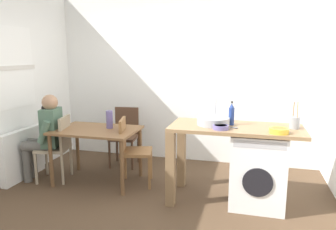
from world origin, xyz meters
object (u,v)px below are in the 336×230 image
object	(u,v)px
chair_opposite	(131,148)
washing_machine	(258,169)
chair_spare_by_wall	(125,133)
seated_person	(46,133)
bottle_tall_green	(231,114)
colander	(279,130)
utensil_crock	(295,122)
dining_table	(97,136)
vase	(109,119)
chair_person_seat	(58,144)
mixing_bowl	(221,127)

from	to	relation	value
chair_opposite	washing_machine	xyz separation A→B (m)	(1.63, -0.18, -0.08)
chair_spare_by_wall	seated_person	distance (m)	1.21
bottle_tall_green	chair_opposite	bearing A→B (deg)	174.86
bottle_tall_green	washing_machine	bearing A→B (deg)	-11.17
washing_machine	colander	xyz separation A→B (m)	(0.19, -0.22, 0.52)
colander	seated_person	bearing A→B (deg)	175.28
seated_person	utensil_crock	size ratio (longest dim) A/B	4.01
chair_opposite	washing_machine	distance (m)	1.64
bottle_tall_green	seated_person	bearing A→B (deg)	-179.22
dining_table	vase	size ratio (longest dim) A/B	4.58
bottle_tall_green	colander	size ratio (longest dim) A/B	1.39
seated_person	vase	size ratio (longest dim) A/B	4.99
dining_table	utensil_crock	bearing A→B (deg)	-2.25
chair_spare_by_wall	utensil_crock	xyz separation A→B (m)	(2.38, -0.87, 0.48)
chair_person_seat	washing_machine	bearing A→B (deg)	-104.78
colander	dining_table	bearing A→B (deg)	170.90
chair_person_seat	bottle_tall_green	xyz separation A→B (m)	(2.33, -0.00, 0.54)
mixing_bowl	chair_opposite	bearing A→B (deg)	162.62
dining_table	mixing_bowl	world-z (taller)	mixing_bowl
chair_opposite	mixing_bowl	xyz separation A→B (m)	(1.21, -0.38, 0.44)
chair_opposite	utensil_crock	size ratio (longest dim) A/B	3.00
utensil_crock	colander	size ratio (longest dim) A/B	1.50
seated_person	bottle_tall_green	distance (m)	2.52
seated_person	vase	bearing A→B (deg)	-88.90
chair_opposite	vase	xyz separation A→B (m)	(-0.33, 0.07, 0.35)
dining_table	seated_person	distance (m)	0.71
dining_table	mixing_bowl	size ratio (longest dim) A/B	6.32
bottle_tall_green	mixing_bowl	world-z (taller)	bottle_tall_green
chair_person_seat	colander	xyz separation A→B (m)	(2.84, -0.28, 0.44)
chair_person_seat	chair_spare_by_wall	xyz separation A→B (m)	(0.64, 0.86, 0.00)
bottle_tall_green	mixing_bowl	distance (m)	0.30
chair_spare_by_wall	bottle_tall_green	xyz separation A→B (m)	(1.69, -0.86, 0.54)
chair_person_seat	bottle_tall_green	world-z (taller)	bottle_tall_green
washing_machine	bottle_tall_green	distance (m)	0.70
mixing_bowl	utensil_crock	size ratio (longest dim) A/B	0.58
dining_table	chair_opposite	size ratio (longest dim) A/B	1.22
seated_person	mixing_bowl	size ratio (longest dim) A/B	6.90
chair_spare_by_wall	washing_machine	world-z (taller)	chair_spare_by_wall
mixing_bowl	vase	distance (m)	1.60
chair_person_seat	colander	world-z (taller)	colander
bottle_tall_green	utensil_crock	xyz separation A→B (m)	(0.69, -0.01, -0.06)
chair_opposite	colander	world-z (taller)	colander
bottle_tall_green	mixing_bowl	bearing A→B (deg)	-110.21
washing_machine	vase	bearing A→B (deg)	172.73
dining_table	mixing_bowl	distance (m)	1.75
chair_spare_by_wall	seated_person	xyz separation A→B (m)	(-0.80, -0.89, 0.16)
colander	vase	size ratio (longest dim) A/B	0.83
chair_person_seat	washing_machine	xyz separation A→B (m)	(2.65, -0.07, -0.08)
dining_table	chair_person_seat	size ratio (longest dim) A/B	1.22
mixing_bowl	chair_spare_by_wall	bearing A→B (deg)	144.89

